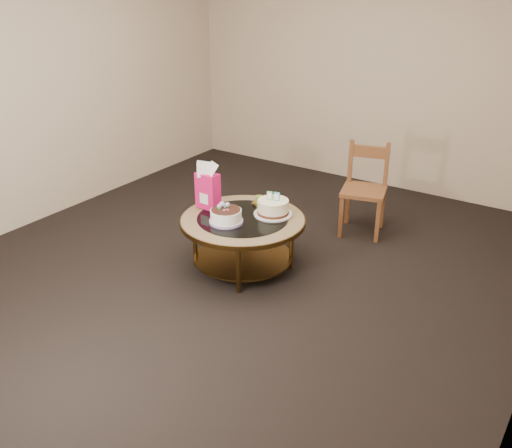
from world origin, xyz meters
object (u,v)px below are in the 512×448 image
Objects in this scene: coffee_table at (243,226)px; cream_cake at (273,208)px; dining_chair at (365,189)px; decorated_cake at (226,216)px; gift_bag at (208,186)px.

coffee_table is 3.23× the size of cream_cake.
dining_chair reaches higher than coffee_table.
decorated_cake is 0.85× the size of cream_cake.
decorated_cake is 0.69× the size of gift_bag.
gift_bag is at bearing -141.34° from dining_chair.
dining_chair is (0.35, 1.03, -0.09)m from cream_cake.
dining_chair is at bearing 55.62° from cream_cake.
decorated_cake is 1.49m from dining_chair.
cream_cake is 0.57m from gift_bag.
coffee_table is 2.59× the size of gift_bag.
coffee_table is 0.21m from decorated_cake.
gift_bag is (-0.30, 0.16, 0.14)m from decorated_cake.
coffee_table is at bearing 69.58° from decorated_cake.
coffee_table is 0.45m from gift_bag.
coffee_table is at bearing -128.66° from dining_chair.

